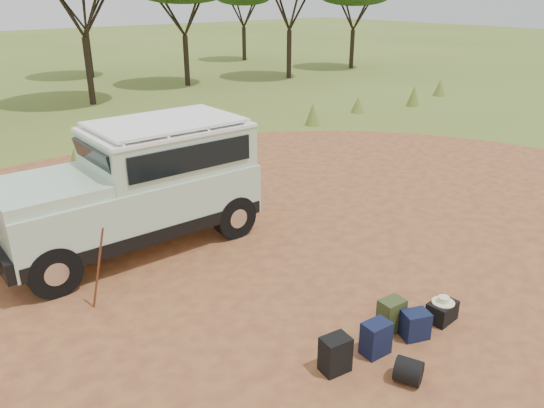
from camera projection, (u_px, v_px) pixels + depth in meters
ground at (269, 295)px, 9.09m from camera, size 140.00×140.00×0.00m
dirt_clearing at (269, 294)px, 9.09m from camera, size 23.00×23.00×0.01m
grass_fringe at (83, 156)px, 15.24m from camera, size 36.60×1.60×0.90m
safari_vehicle at (138, 189)px, 10.45m from camera, size 5.18×2.10×2.48m
walking_staff at (98, 269)px, 8.45m from camera, size 0.29×0.27×1.45m
backpack_black at (335, 354)px, 7.18m from camera, size 0.43×0.34×0.53m
backpack_navy at (376, 338)px, 7.53m from camera, size 0.41×0.31×0.51m
backpack_olive at (391, 315)px, 8.05m from camera, size 0.40×0.30×0.53m
duffel_navy at (415, 325)px, 7.90m from camera, size 0.47×0.42×0.44m
hard_case at (442, 312)px, 8.32m from camera, size 0.49×0.36×0.33m
stuff_sack at (408, 371)px, 7.01m from camera, size 0.45×0.45×0.34m
safari_hat at (443, 300)px, 8.24m from camera, size 0.35×0.35×0.10m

